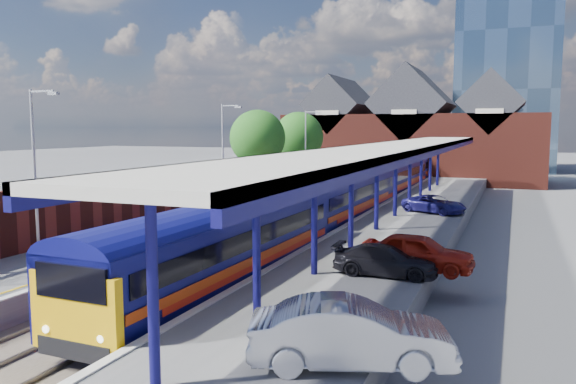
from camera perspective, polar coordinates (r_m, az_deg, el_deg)
name	(u,v)px	position (r m, az deg, el deg)	size (l,w,h in m)	color
ground	(348,212)	(43.51, 6.13, -2.00)	(240.00, 240.00, 0.00)	#5B5B5E
ballast_bed	(302,234)	(34.13, 1.47, -4.28)	(6.00, 76.00, 0.06)	#473D33
rails	(302,233)	(34.12, 1.47, -4.14)	(4.51, 76.00, 0.14)	slate
left_platform	(222,221)	(36.33, -6.68, -2.91)	(5.00, 76.00, 1.00)	#565659
right_platform	(402,233)	(32.46, 11.46, -4.14)	(6.00, 76.00, 1.00)	#565659
coping_left	(255,215)	(35.18, -3.33, -2.32)	(0.30, 76.00, 0.05)	silver
coping_right	(353,221)	(33.00, 6.61, -2.95)	(0.30, 76.00, 0.05)	silver
yellow_line	(247,214)	(35.44, -4.21, -2.29)	(0.14, 76.00, 0.01)	yellow
train	(374,182)	(45.00, 8.77, 0.96)	(3.12, 65.95, 3.45)	#0C0D59
canopy	(401,148)	(33.94, 11.40, 4.41)	(4.50, 52.00, 4.48)	#100E52
lamp_post_b	(37,163)	(25.19, -24.16, 2.67)	(1.48, 0.18, 7.00)	#A5A8AA
lamp_post_c	(225,149)	(38.03, -6.46, 4.32)	(1.48, 0.18, 7.00)	#A5A8AA
lamp_post_d	(307,143)	(52.63, 1.93, 4.97)	(1.48, 0.18, 7.00)	#A5A8AA
platform_sign	(256,182)	(39.35, -3.28, 1.07)	(0.55, 0.08, 2.50)	#A5A8AA
brick_wall	(123,201)	(32.15, -16.38, -0.85)	(0.35, 50.00, 3.86)	#591F17
station_building	(413,136)	(70.38, 12.54, 5.59)	(30.00, 12.12, 13.78)	#591F17
glass_tower	(509,34)	(92.42, 21.50, 14.68)	(14.20, 14.20, 40.30)	#47617A
tree_near	(259,139)	(52.23, -2.99, 5.35)	(5.20, 5.20, 8.10)	#382314
tree_far	(300,138)	(59.20, 1.20, 5.50)	(5.20, 5.20, 8.10)	#382314
parked_car_red	(418,252)	(22.10, 13.04, -5.98)	(1.70, 4.22, 1.44)	#A01A0D
parked_car_silver	(351,334)	(13.29, 6.40, -14.14)	(1.62, 4.65, 1.53)	#B7B8BD
parked_car_dark	(385,260)	(21.26, 9.84, -6.85)	(1.56, 3.85, 1.12)	black
parked_car_blue	(434,204)	(37.20, 14.64, -1.19)	(1.89, 4.10, 1.14)	navy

